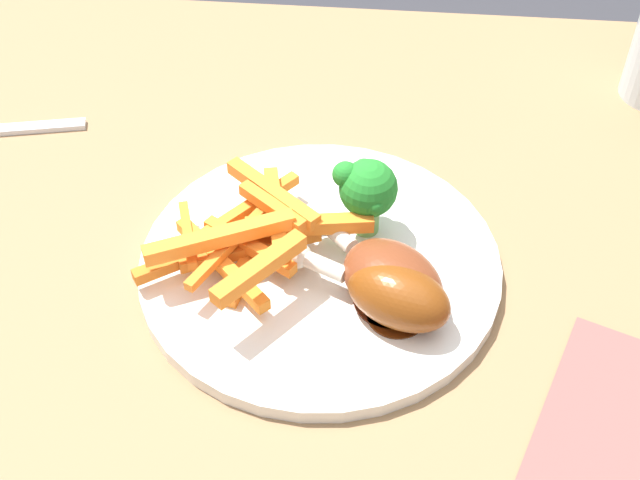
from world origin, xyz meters
TOP-DOWN VIEW (x-y plane):
  - dining_table at (0.00, 0.00)m, footprint 1.02×0.72m
  - dinner_plate at (-0.05, 0.02)m, footprint 0.27×0.27m
  - broccoli_floret_front at (-0.08, -0.02)m, footprint 0.05×0.05m
  - carrot_fries_pile at (0.00, 0.02)m, footprint 0.17×0.16m
  - chicken_drumstick_near at (-0.10, 0.05)m, footprint 0.11×0.12m
  - chicken_drumstick_far at (-0.10, 0.07)m, footprint 0.13×0.08m

SIDE VIEW (x-z plane):
  - dining_table at x=0.00m, z-range 0.25..1.00m
  - dinner_plate at x=-0.05m, z-range 0.75..0.76m
  - chicken_drumstick_near at x=-0.10m, z-range 0.76..0.80m
  - chicken_drumstick_far at x=-0.10m, z-range 0.76..0.80m
  - carrot_fries_pile at x=0.00m, z-range 0.76..0.81m
  - broccoli_floret_front at x=-0.08m, z-range 0.77..0.83m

